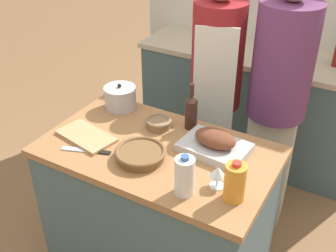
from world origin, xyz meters
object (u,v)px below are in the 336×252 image
at_px(wine_glass_left, 218,173).
at_px(person_cook_guest, 278,96).
at_px(wicker_basket, 141,154).
at_px(wine_bottle_green, 191,111).
at_px(mixing_bowl, 158,123).
at_px(cutting_board, 86,136).
at_px(stock_pot, 120,97).
at_px(roasting_pan, 215,144).
at_px(milk_jug, 184,176).
at_px(knife_chef, 88,151).
at_px(person_cook_aproned, 216,86).
at_px(juice_jug, 235,182).

distance_m(wine_glass_left, person_cook_guest, 0.91).
bearing_deg(person_cook_guest, wicker_basket, -121.34).
bearing_deg(wine_bottle_green, mixing_bowl, -151.09).
height_order(cutting_board, stock_pot, stock_pot).
distance_m(wicker_basket, person_cook_guest, 1.00).
bearing_deg(cutting_board, stock_pot, 94.36).
height_order(roasting_pan, wicker_basket, roasting_pan).
bearing_deg(person_cook_guest, mixing_bowl, -135.61).
relative_size(wicker_basket, cutting_board, 0.74).
xyz_separation_m(milk_jug, knife_chef, (-0.58, 0.04, -0.09)).
bearing_deg(wicker_basket, person_cook_guest, 65.18).
bearing_deg(knife_chef, mixing_bowl, 62.64).
distance_m(wicker_basket, knife_chef, 0.29).
bearing_deg(wine_glass_left, stock_pot, 154.72).
relative_size(wine_bottle_green, person_cook_aproned, 0.16).
xyz_separation_m(stock_pot, person_cook_aproned, (0.40, 0.50, -0.05)).
height_order(stock_pot, wine_glass_left, stock_pot).
height_order(mixing_bowl, juice_jug, juice_jug).
distance_m(wicker_basket, cutting_board, 0.36).
bearing_deg(wine_glass_left, mixing_bowl, 148.44).
bearing_deg(mixing_bowl, wine_glass_left, -31.56).
bearing_deg(wine_glass_left, roasting_pan, 116.86).
xyz_separation_m(cutting_board, knife_chef, (0.09, -0.10, -0.01)).
bearing_deg(wine_glass_left, milk_jug, -133.72).
bearing_deg(wine_bottle_green, person_cook_guest, 57.20).
height_order(wicker_basket, wine_glass_left, wine_glass_left).
height_order(juice_jug, wine_glass_left, juice_jug).
distance_m(wicker_basket, person_cook_aproned, 0.88).
xyz_separation_m(person_cook_aproned, person_cook_guest, (0.41, 0.03, 0.02)).
xyz_separation_m(roasting_pan, stock_pot, (-0.68, 0.14, 0.02)).
distance_m(roasting_pan, juice_jug, 0.37).
height_order(wicker_basket, person_cook_guest, person_cook_guest).
relative_size(knife_chef, person_cook_aproned, 0.15).
bearing_deg(mixing_bowl, person_cook_aproned, 81.28).
height_order(cutting_board, wine_bottle_green, wine_bottle_green).
xyz_separation_m(wicker_basket, person_cook_guest, (0.42, 0.91, 0.02)).
bearing_deg(wicker_basket, roasting_pan, 39.31).
xyz_separation_m(milk_jug, person_cook_aproned, (-0.30, 1.00, -0.07)).
xyz_separation_m(wine_bottle_green, knife_chef, (-0.36, -0.47, -0.10)).
bearing_deg(knife_chef, person_cook_guest, 55.07).
distance_m(cutting_board, wine_glass_left, 0.79).
bearing_deg(roasting_pan, stock_pot, 168.82).
bearing_deg(juice_jug, wine_bottle_green, 135.17).
bearing_deg(person_cook_guest, wine_bottle_green, -129.32).
xyz_separation_m(mixing_bowl, milk_jug, (0.39, -0.42, 0.07)).
xyz_separation_m(stock_pot, knife_chef, (0.12, -0.46, -0.07)).
height_order(person_cook_aproned, person_cook_guest, person_cook_guest).
xyz_separation_m(juice_jug, knife_chef, (-0.79, -0.04, -0.09)).
height_order(stock_pot, wine_bottle_green, wine_bottle_green).
distance_m(cutting_board, person_cook_aproned, 0.95).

